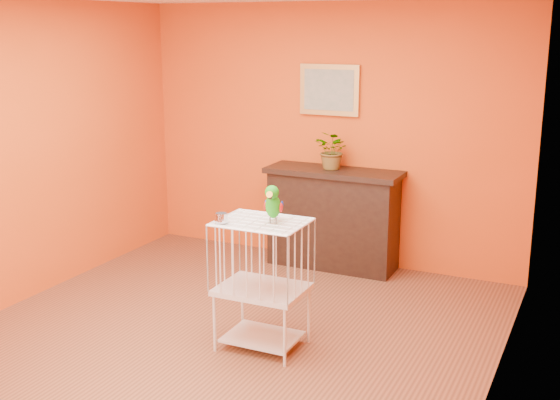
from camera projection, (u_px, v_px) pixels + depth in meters
The scene contains 8 objects.
ground at pixel (219, 342), 5.40m from camera, with size 4.50×4.50×0.00m, color brown.
room_shell at pixel (215, 138), 5.01m from camera, with size 4.50×4.50×4.50m.
console_cabinet at pixel (333, 218), 6.98m from camera, with size 1.34×0.48×1.00m.
potted_plant at pixel (333, 155), 6.82m from camera, with size 0.34×0.38×0.29m, color #26722D.
framed_picture at pixel (329, 90), 6.92m from camera, with size 0.62×0.04×0.50m.
birdcage at pixel (262, 283), 5.20m from camera, with size 0.64×0.50×0.98m.
feed_cup at pixel (221, 218), 5.04m from camera, with size 0.10×0.10×0.07m, color silver.
parrot at pixel (273, 203), 5.01m from camera, with size 0.15×0.26×0.29m.
Camera 1 is at (2.56, -4.29, 2.36)m, focal length 45.00 mm.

